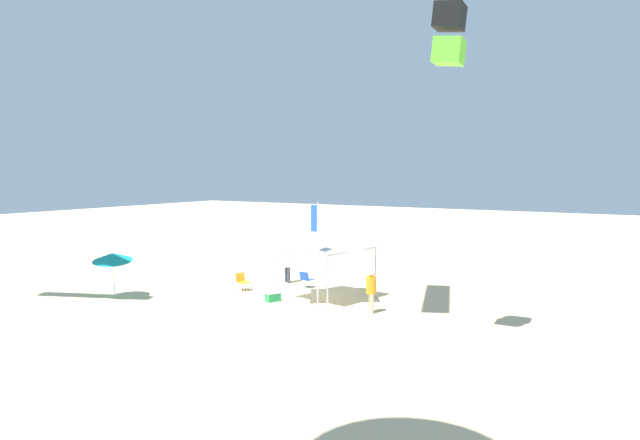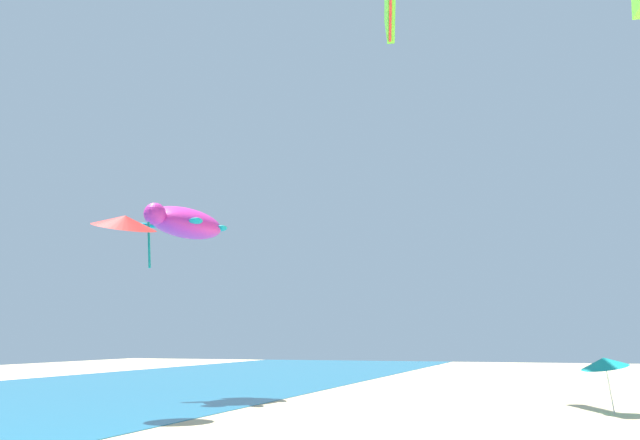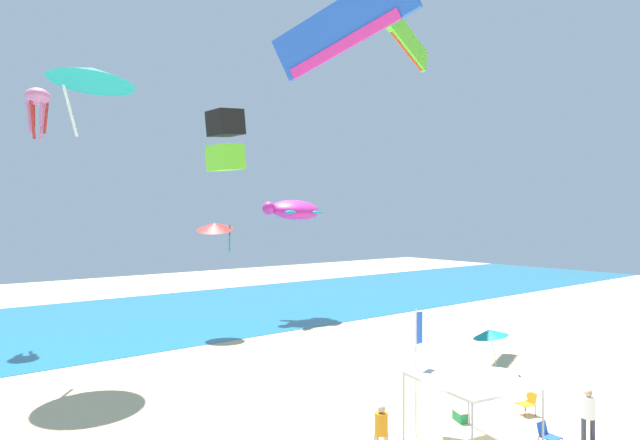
# 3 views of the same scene
# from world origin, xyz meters

# --- Properties ---
(ground) EXTENTS (120.00, 120.00, 0.10)m
(ground) POSITION_xyz_m (0.00, 0.00, -0.05)
(ground) COLOR #D6BC8C
(canopy_tent) EXTENTS (3.55, 3.82, 2.81)m
(canopy_tent) POSITION_xyz_m (-1.46, 1.25, 2.50)
(canopy_tent) COLOR #B7B7BC
(canopy_tent) RESTS_ON ground
(beach_umbrella) EXTENTS (1.78, 1.76, 2.25)m
(beach_umbrella) POSITION_xyz_m (6.78, 6.07, 1.85)
(beach_umbrella) COLOR silver
(beach_umbrella) RESTS_ON ground
(folding_chair_left_of_tent) EXTENTS (0.75, 0.67, 0.82)m
(folding_chair_left_of_tent) POSITION_xyz_m (2.90, 1.78, 0.47)
(folding_chair_left_of_tent) COLOR black
(folding_chair_left_of_tent) RESTS_ON ground
(folding_chair_facing_ocean) EXTENTS (0.56, 0.64, 0.82)m
(folding_chair_facing_ocean) POSITION_xyz_m (0.60, -0.25, 0.47)
(folding_chair_facing_ocean) COLOR black
(folding_chair_facing_ocean) RESTS_ON ground
(cooler_box) EXTENTS (0.62, 0.73, 0.40)m
(cooler_box) POSITION_xyz_m (0.30, 2.92, 0.20)
(cooler_box) COLOR #1E8C4C
(cooler_box) RESTS_ON ground
(banner_flag) EXTENTS (0.36, 0.06, 4.38)m
(banner_flag) POSITION_xyz_m (-2.01, 3.03, 2.62)
(banner_flag) COLOR silver
(banner_flag) RESTS_ON ground
(person_by_tent) EXTENTS (0.43, 0.43, 1.79)m
(person_by_tent) POSITION_xyz_m (2.11, -0.87, 1.05)
(person_by_tent) COLOR #33384C
(person_by_tent) RESTS_ON ground
(person_far_stroller) EXTENTS (0.41, 0.41, 1.72)m
(person_far_stroller) POSITION_xyz_m (-4.25, 2.52, 1.01)
(person_far_stroller) COLOR #C6B28C
(person_far_stroller) RESTS_ON ground
(kite_box_black) EXTENTS (1.01, 0.95, 1.90)m
(kite_box_black) POSITION_xyz_m (-8.19, 5.26, 9.90)
(kite_box_black) COLOR black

